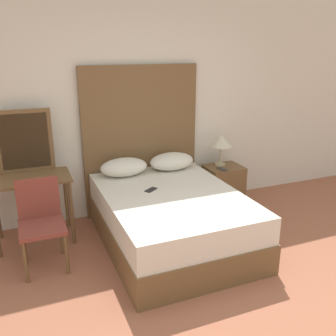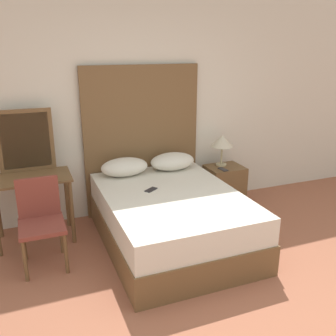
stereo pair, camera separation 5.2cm
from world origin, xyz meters
name	(u,v)px [view 1 (the left image)]	position (x,y,z in m)	size (l,w,h in m)	color
ground_plane	(241,336)	(0.00, 0.00, 0.00)	(16.00, 16.00, 0.00)	#9E5B42
wall_back	(134,108)	(0.00, 2.55, 1.35)	(10.00, 0.06, 2.70)	silver
bed	(171,219)	(0.06, 1.49, 0.29)	(1.41, 1.92, 0.59)	brown
headboard	(141,141)	(0.06, 2.48, 0.93)	(1.48, 0.05, 1.87)	brown
pillow_left	(124,167)	(-0.25, 2.22, 0.70)	(0.57, 0.36, 0.21)	silver
pillow_right	(172,161)	(0.37, 2.22, 0.70)	(0.57, 0.36, 0.21)	silver
phone_on_bed	(151,190)	(-0.11, 1.65, 0.60)	(0.16, 0.14, 0.01)	#232328
nightstand	(223,186)	(1.10, 2.16, 0.28)	(0.47, 0.40, 0.56)	brown
table_lamp	(221,141)	(1.08, 2.24, 0.89)	(0.30, 0.30, 0.41)	tan
phone_on_nightstand	(222,169)	(1.01, 2.06, 0.57)	(0.09, 0.16, 0.01)	#232328
vanity_desk	(31,190)	(-1.31, 2.12, 0.61)	(0.84, 0.52, 0.75)	brown
vanity_mirror	(25,141)	(-1.31, 2.35, 1.09)	(0.59, 0.03, 0.69)	brown
chair	(41,218)	(-1.27, 1.61, 0.50)	(0.43, 0.45, 0.86)	brown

